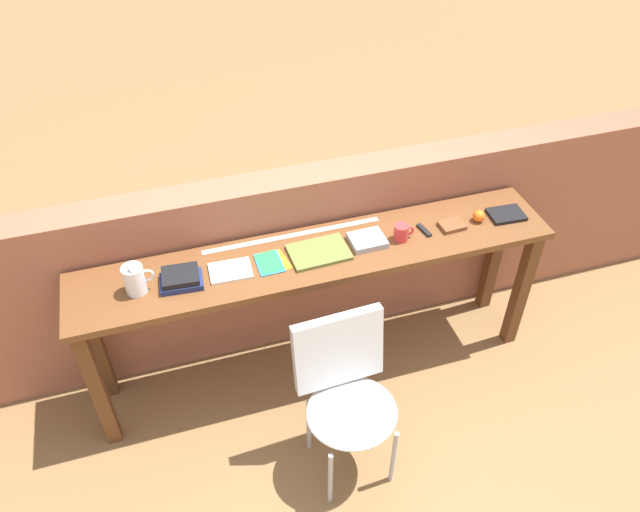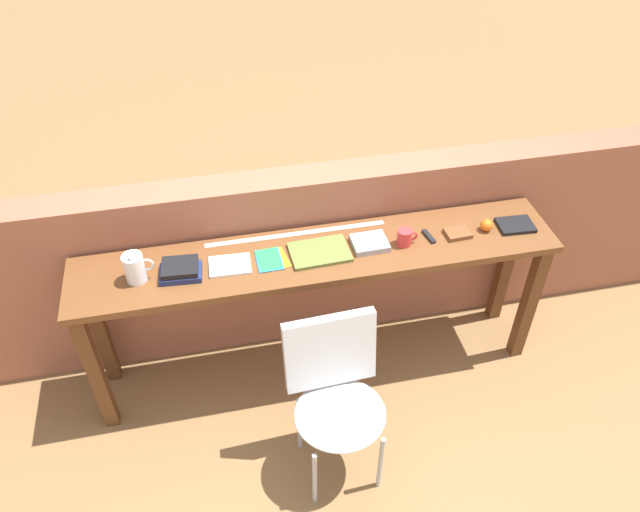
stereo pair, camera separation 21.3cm
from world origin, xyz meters
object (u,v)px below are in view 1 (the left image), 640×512
object	(u,v)px
chair_white_moulded	(347,391)
book_open_centre	(319,252)
magazine_cycling	(230,271)
mug	(402,232)
sports_ball_small	(479,216)
pamphlet_pile_colourful	(271,262)
book_repair_rightmost	(506,214)
book_stack_leftmost	(181,279)
multitool_folded	(424,230)
pitcher_white	(135,279)
leather_journal_brown	(452,225)

from	to	relation	value
chair_white_moulded	book_open_centre	bearing A→B (deg)	85.56
magazine_cycling	book_open_centre	bearing A→B (deg)	2.67
mug	sports_ball_small	distance (m)	0.46
magazine_cycling	chair_white_moulded	bearing A→B (deg)	-53.27
pamphlet_pile_colourful	book_repair_rightmost	xyz separation A→B (m)	(1.31, -0.01, 0.01)
chair_white_moulded	book_stack_leftmost	size ratio (longest dim) A/B	4.20
mug	sports_ball_small	xyz separation A→B (m)	(0.46, 0.02, -0.01)
book_stack_leftmost	pamphlet_pile_colourful	bearing A→B (deg)	2.10
chair_white_moulded	magazine_cycling	distance (m)	0.81
mug	multitool_folded	xyz separation A→B (m)	(0.14, 0.02, -0.04)
mug	pamphlet_pile_colourful	bearing A→B (deg)	178.45
pitcher_white	sports_ball_small	distance (m)	1.80
mug	book_stack_leftmost	bearing A→B (deg)	179.88
magazine_cycling	multitool_folded	world-z (taller)	multitool_folded
chair_white_moulded	book_repair_rightmost	xyz separation A→B (m)	(1.11, 0.60, 0.36)
pitcher_white	magazine_cycling	bearing A→B (deg)	0.43
pitcher_white	sports_ball_small	xyz separation A→B (m)	(1.80, 0.01, -0.04)
magazine_cycling	leather_journal_brown	distance (m)	1.20
multitool_folded	sports_ball_small	bearing A→B (deg)	-0.62
book_open_centre	multitool_folded	distance (m)	0.58
book_stack_leftmost	book_repair_rightmost	world-z (taller)	book_stack_leftmost
leather_journal_brown	sports_ball_small	size ratio (longest dim) A/B	1.97
mug	book_repair_rightmost	xyz separation A→B (m)	(0.62, 0.01, -0.03)
book_open_centre	multitool_folded	bearing A→B (deg)	-1.60
chair_white_moulded	sports_ball_small	size ratio (longest dim) A/B	13.51
pamphlet_pile_colourful	mug	xyz separation A→B (m)	(0.69, -0.02, 0.04)
multitool_folded	book_repair_rightmost	xyz separation A→B (m)	(0.48, -0.01, 0.00)
book_stack_leftmost	mug	xyz separation A→B (m)	(1.14, -0.00, 0.02)
chair_white_moulded	pamphlet_pile_colourful	size ratio (longest dim) A/B	5.06
pamphlet_pile_colourful	book_open_centre	world-z (taller)	book_open_centre
book_open_centre	book_stack_leftmost	bearing A→B (deg)	178.94
chair_white_moulded	leather_journal_brown	xyz separation A→B (m)	(0.79, 0.60, 0.37)
magazine_cycling	sports_ball_small	bearing A→B (deg)	2.67
pamphlet_pile_colourful	leather_journal_brown	distance (m)	0.99
multitool_folded	book_stack_leftmost	bearing A→B (deg)	-179.09
pitcher_white	book_open_centre	xyz separation A→B (m)	(0.90, 0.00, -0.07)
sports_ball_small	magazine_cycling	bearing A→B (deg)	-179.82
pamphlet_pile_colourful	leather_journal_brown	bearing A→B (deg)	-0.43
multitool_folded	book_open_centre	bearing A→B (deg)	-179.38
magazine_cycling	multitool_folded	bearing A→B (deg)	2.92
book_open_centre	sports_ball_small	distance (m)	0.90
mug	chair_white_moulded	bearing A→B (deg)	-129.94
mug	sports_ball_small	bearing A→B (deg)	2.42
book_stack_leftmost	multitool_folded	xyz separation A→B (m)	(1.28, 0.02, -0.02)
chair_white_moulded	leather_journal_brown	size ratio (longest dim) A/B	6.86
pitcher_white	magazine_cycling	world-z (taller)	pitcher_white
book_open_centre	book_repair_rightmost	size ratio (longest dim) A/B	1.59
chair_white_moulded	multitool_folded	world-z (taller)	multitool_folded
book_open_centre	mug	world-z (taller)	mug
book_stack_leftmost	pamphlet_pile_colourful	world-z (taller)	book_stack_leftmost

